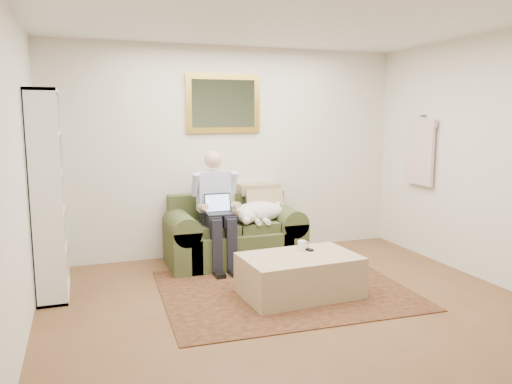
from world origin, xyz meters
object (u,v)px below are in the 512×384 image
laptop (219,208)px  seated_man (217,210)px  ottoman (299,275)px  coffee_mug (302,246)px  bookshelf (48,194)px  sleeping_dog (259,212)px  sofa (234,239)px

laptop → seated_man: bearing=90.0°
seated_man → ottoman: 1.36m
coffee_mug → bookshelf: bearing=163.8°
ottoman → bookshelf: 2.56m
sleeping_dog → sofa: bearing=164.3°
sofa → seated_man: size_ratio=1.19×
laptop → bookshelf: bearing=-172.0°
ottoman → seated_man: bearing=113.7°
sofa → ottoman: (0.27, -1.31, -0.07)m
coffee_mug → seated_man: bearing=121.3°
coffee_mug → sofa: bearing=107.8°
sofa → ottoman: 1.34m
sofa → ottoman: size_ratio=1.44×
ottoman → bookshelf: bookshelf is taller
seated_man → sleeping_dog: seated_man is taller
seated_man → ottoman: (0.51, -1.17, -0.47)m
bookshelf → ottoman: bearing=-20.5°
sofa → seated_man: bearing=-148.5°
sleeping_dog → bookshelf: 2.36m
laptop → bookshelf: 1.81m
sofa → ottoman: sofa is taller
laptop → sleeping_dog: 0.55m
coffee_mug → bookshelf: (-2.38, 0.69, 0.55)m
sleeping_dog → coffee_mug: (0.08, -1.07, -0.16)m
sofa → seated_man: 0.49m
laptop → sleeping_dog: size_ratio=0.47×
sleeping_dog → seated_man: bearing=-172.9°
ottoman → bookshelf: bearing=159.5°
seated_man → laptop: seated_man is taller
seated_man → ottoman: bearing=-66.3°
sofa → bookshelf: size_ratio=0.80×
bookshelf → sofa: bearing=12.9°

